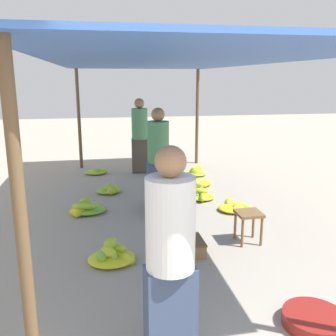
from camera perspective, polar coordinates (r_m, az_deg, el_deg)
The scene contains 19 objects.
canopy_post_front_left at distance 2.42m, azimuth -21.13°, elevation -11.80°, with size 0.08×0.08×2.45m, color brown.
canopy_post_back_left at distance 9.55m, azimuth -13.41°, elevation 7.18°, with size 0.08×0.08×2.45m, color brown.
canopy_post_back_right at distance 9.87m, azimuth 4.46°, elevation 7.70°, with size 0.08×0.08×2.45m, color brown.
canopy_tarp at distance 5.92m, azimuth -0.46°, elevation 15.92°, with size 3.41×7.73×0.04m, color #33569E.
vendor_foreground at distance 2.90m, azimuth 0.36°, elevation -13.24°, with size 0.41×0.40×1.76m.
stool at distance 5.28m, azimuth 12.18°, elevation -7.46°, with size 0.34×0.34×0.44m.
basin_black at distance 3.94m, azimuth 21.37°, elevation -20.76°, with size 0.57×0.57×0.12m.
banana_pile_left_0 at distance 7.50m, azimuth -8.83°, elevation -3.27°, with size 0.51×0.49×0.18m.
banana_pile_left_1 at distance 4.79m, azimuth -8.55°, elevation -13.07°, with size 0.60×0.52×0.30m.
banana_pile_left_2 at distance 6.50m, azimuth -12.37°, elevation -6.08°, with size 0.63×0.68×0.24m.
banana_pile_left_3 at distance 9.05m, azimuth -10.77°, elevation -0.52°, with size 0.56×0.51×0.16m.
banana_pile_right_0 at distance 6.57m, azimuth 10.37°, elevation -5.91°, with size 0.61×0.68×0.15m.
banana_pile_right_1 at distance 8.75m, azimuth 4.41°, elevation -0.67°, with size 0.49×0.50×0.24m.
banana_pile_right_2 at distance 7.84m, azimuth 4.76°, elevation -2.35°, with size 0.57×0.47×0.19m.
banana_pile_right_3 at distance 7.08m, azimuth 5.02°, elevation -4.07°, with size 0.49×0.59×0.22m.
crate_near at distance 4.96m, azimuth 2.76°, elevation -11.86°, with size 0.45×0.45×0.18m.
crate_mid at distance 6.35m, azimuth -0.62°, elevation -6.02°, with size 0.48×0.48×0.19m.
shopper_walking_mid at distance 8.88m, azimuth -4.32°, elevation 5.08°, with size 0.41×0.40×1.77m.
shopper_walking_far at distance 6.42m, azimuth -1.50°, elevation 1.71°, with size 0.39×0.37×1.74m.
Camera 1 is at (-1.04, -1.85, 2.22)m, focal length 40.00 mm.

